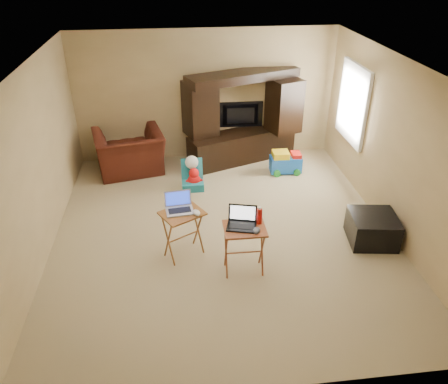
{
  "coord_description": "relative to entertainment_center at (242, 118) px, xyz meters",
  "views": [
    {
      "loc": [
        -0.63,
        -5.44,
        3.85
      ],
      "look_at": [
        0.0,
        -0.2,
        0.8
      ],
      "focal_mm": 35.0,
      "sensor_mm": 36.0,
      "label": 1
    }
  ],
  "objects": [
    {
      "name": "tray_table_right",
      "position": [
        -0.5,
        -3.4,
        -0.54
      ],
      "size": [
        0.54,
        0.43,
        0.7
      ],
      "primitive_type": "cube",
      "rotation": [
        0.0,
        0.0,
        -0.01
      ],
      "color": "brown",
      "rests_on": "floor"
    },
    {
      "name": "push_toy",
      "position": [
        0.74,
        -0.65,
        -0.66
      ],
      "size": [
        0.61,
        0.44,
        0.44
      ],
      "primitive_type": null,
      "rotation": [
        0.0,
        0.0,
        -0.03
      ],
      "color": "blue",
      "rests_on": "floor"
    },
    {
      "name": "recliner",
      "position": [
        -2.18,
        -0.26,
        -0.49
      ],
      "size": [
        1.42,
        1.31,
        0.79
      ],
      "primitive_type": "imported",
      "rotation": [
        0.0,
        0.0,
        3.36
      ],
      "color": "#49190F",
      "rests_on": "floor"
    },
    {
      "name": "ottoman",
      "position": [
        1.47,
        -2.95,
        -0.68
      ],
      "size": [
        0.74,
        0.74,
        0.42
      ],
      "primitive_type": "cube",
      "rotation": [
        0.0,
        0.0,
        -0.14
      ],
      "color": "black",
      "rests_on": "floor"
    },
    {
      "name": "television",
      "position": [
        0.0,
        0.21,
        -0.04
      ],
      "size": [
        0.9,
        0.15,
        0.52
      ],
      "primitive_type": "imported",
      "rotation": [
        0.0,
        0.0,
        3.1
      ],
      "color": "black",
      "rests_on": "entertainment_center"
    },
    {
      "name": "laptop_right",
      "position": [
        -0.54,
        -3.38,
        -0.07
      ],
      "size": [
        0.43,
        0.38,
        0.24
      ],
      "primitive_type": "cube",
      "rotation": [
        0.0,
        0.0,
        -0.26
      ],
      "color": "black",
      "rests_on": "tray_table_right"
    },
    {
      "name": "mouse_right",
      "position": [
        -0.37,
        -3.52,
        -0.16
      ],
      "size": [
        0.13,
        0.16,
        0.06
      ],
      "primitive_type": "ellipsoid",
      "rotation": [
        0.0,
        0.0,
        -0.31
      ],
      "color": "#45454A",
      "rests_on": "tray_table_right"
    },
    {
      "name": "wall_back",
      "position": [
        -0.67,
        0.3,
        0.36
      ],
      "size": [
        5.0,
        0.0,
        5.0
      ],
      "primitive_type": "plane",
      "rotation": [
        1.57,
        0.0,
        0.0
      ],
      "color": "tan",
      "rests_on": "ground"
    },
    {
      "name": "plush_toy",
      "position": [
        -1.02,
        -1.04,
        -0.7
      ],
      "size": [
        0.34,
        0.28,
        0.38
      ],
      "primitive_type": null,
      "color": "red",
      "rests_on": "floor"
    },
    {
      "name": "floor",
      "position": [
        -0.67,
        -2.45,
        -0.89
      ],
      "size": [
        5.5,
        5.5,
        0.0
      ],
      "primitive_type": "plane",
      "color": "#C9B88B",
      "rests_on": "ground"
    },
    {
      "name": "water_bottle",
      "position": [
        -0.3,
        -3.32,
        -0.08
      ],
      "size": [
        0.07,
        0.07,
        0.21
      ],
      "primitive_type": "cylinder",
      "color": "#B3130B",
      "rests_on": "tray_table_right"
    },
    {
      "name": "mouse_left",
      "position": [
        -1.09,
        -3.02,
        -0.16
      ],
      "size": [
        0.13,
        0.16,
        0.06
      ],
      "primitive_type": "ellipsoid",
      "rotation": [
        0.0,
        0.0,
        0.3
      ],
      "color": "white",
      "rests_on": "tray_table_left"
    },
    {
      "name": "wall_left",
      "position": [
        -3.17,
        -2.45,
        0.36
      ],
      "size": [
        0.0,
        5.5,
        5.5
      ],
      "primitive_type": "plane",
      "rotation": [
        1.57,
        0.0,
        1.57
      ],
      "color": "tan",
      "rests_on": "ground"
    },
    {
      "name": "wall_front",
      "position": [
        -0.67,
        -5.2,
        0.36
      ],
      "size": [
        5.0,
        0.0,
        5.0
      ],
      "primitive_type": "plane",
      "rotation": [
        -1.57,
        0.0,
        0.0
      ],
      "color": "tan",
      "rests_on": "ground"
    },
    {
      "name": "ceiling",
      "position": [
        -0.67,
        -2.45,
        1.61
      ],
      "size": [
        5.5,
        5.5,
        0.0
      ],
      "primitive_type": "plane",
      "rotation": [
        3.14,
        0.0,
        0.0
      ],
      "color": "silver",
      "rests_on": "ground"
    },
    {
      "name": "laptop_left",
      "position": [
        -1.31,
        -2.92,
        -0.07
      ],
      "size": [
        0.39,
        0.33,
        0.24
      ],
      "primitive_type": "cube",
      "rotation": [
        0.0,
        0.0,
        0.11
      ],
      "color": "#A8A8AC",
      "rests_on": "tray_table_left"
    },
    {
      "name": "wall_right",
      "position": [
        1.83,
        -2.45,
        0.36
      ],
      "size": [
        0.0,
        5.5,
        5.5
      ],
      "primitive_type": "plane",
      "rotation": [
        1.57,
        0.0,
        -1.57
      ],
      "color": "tan",
      "rests_on": "ground"
    },
    {
      "name": "entertainment_center",
      "position": [
        0.0,
        0.0,
        0.0
      ],
      "size": [
        2.22,
        1.27,
        1.77
      ],
      "primitive_type": "cube",
      "rotation": [
        0.0,
        0.0,
        0.36
      ],
      "color": "black",
      "rests_on": "floor"
    },
    {
      "name": "tray_table_left",
      "position": [
        -1.28,
        -2.95,
        -0.54
      ],
      "size": [
        0.68,
        0.64,
        0.7
      ],
      "primitive_type": "cube",
      "rotation": [
        0.0,
        0.0,
        0.51
      ],
      "color": "#925C23",
      "rests_on": "floor"
    },
    {
      "name": "child_rocker",
      "position": [
        -1.05,
        -1.06,
        -0.63
      ],
      "size": [
        0.38,
        0.44,
        0.51
      ],
      "primitive_type": null,
      "rotation": [
        0.0,
        0.0,
        -0.0
      ],
      "color": "teal",
      "rests_on": "floor"
    },
    {
      "name": "window_frame",
      "position": [
        1.79,
        -0.9,
        0.51
      ],
      "size": [
        0.06,
        1.14,
        1.34
      ],
      "primitive_type": "cube",
      "color": "white",
      "rests_on": "ground"
    },
    {
      "name": "window_pane",
      "position": [
        1.81,
        -0.9,
        0.51
      ],
      "size": [
        0.0,
        1.2,
        1.2
      ],
      "primitive_type": "plane",
      "rotation": [
        1.57,
        0.0,
        -1.57
      ],
      "color": "white",
      "rests_on": "ground"
    }
  ]
}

